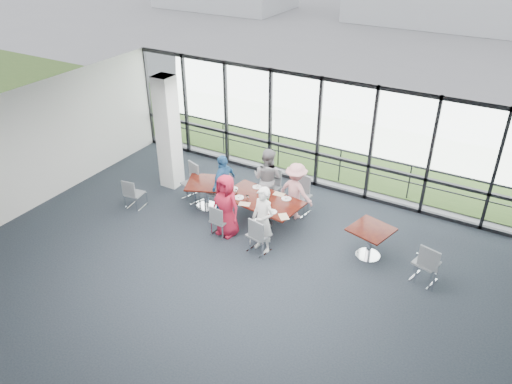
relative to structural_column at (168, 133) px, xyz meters
The scene contains 39 objects.
floor 4.96m from the structural_column, 39.81° to the right, with size 12.00×10.00×0.02m, color black.
ceiling 4.95m from the structural_column, 39.81° to the right, with size 12.00×10.00×0.04m, color silver.
wall_left 3.84m from the structural_column, 128.66° to the right, with size 0.10×10.00×3.20m, color silver.
curtain_wall_back 4.12m from the structural_column, 29.05° to the left, with size 12.00×0.10×3.20m, color white.
structural_column is the anchor object (origin of this frame).
apron 8.04m from the structural_column, 62.78° to the left, with size 80.00×70.00×0.02m, color gray.
grass_strip 6.36m from the structural_column, 54.25° to the left, with size 80.00×5.00×0.01m, color #375522.
guard_rail 4.57m from the structural_column, 35.84° to the left, with size 0.06×0.06×12.00m, color #2D2D33.
main_table 3.47m from the structural_column, ahead, with size 2.08×1.32×0.75m.
side_table_left 1.92m from the structural_column, 19.51° to the right, with size 1.23×1.23×0.75m.
side_table_right 6.13m from the structural_column, ahead, with size 1.05×1.05×0.75m.
diner_near_left 3.14m from the structural_column, 26.09° to the right, with size 0.78×0.51×1.60m, color #AD1730.
diner_near_right 4.16m from the structural_column, 21.09° to the right, with size 0.60×0.44×1.64m, color white.
diner_far_left 3.07m from the structural_column, ahead, with size 0.82×0.50×1.68m, color gray.
diner_far_right 3.93m from the structural_column, ahead, with size 0.98×0.50×1.51m, color pink.
diner_end 2.25m from the structural_column, 11.16° to the right, with size 0.92×0.51×1.58m, color #296098.
chair_main_nl 3.22m from the structural_column, 28.94° to the right, with size 0.40×0.40×0.82m, color slate, non-canonical shape.
chair_main_nr 4.24m from the structural_column, 22.75° to the right, with size 0.45×0.45×0.93m, color slate, non-canonical shape.
chair_main_fl 3.20m from the structural_column, ahead, with size 0.47×0.47×0.96m, color slate, non-canonical shape.
chair_main_fr 4.03m from the structural_column, ahead, with size 0.48×0.48×0.98m, color slate, non-canonical shape.
chair_main_end 2.23m from the structural_column, 12.35° to the right, with size 0.47×0.47×0.97m, color slate, non-canonical shape.
chair_spare_la 1.91m from the structural_column, 91.70° to the right, with size 0.40×0.40×0.82m, color slate, non-canonical shape.
chair_spare_lb 1.58m from the structural_column, 22.05° to the right, with size 0.48×0.48×0.99m, color slate, non-canonical shape.
chair_spare_r 7.47m from the structural_column, ahead, with size 0.47×0.47×0.96m, color slate, non-canonical shape.
plate_nl 2.99m from the structural_column, 16.10° to the right, with size 0.25×0.25×0.01m, color white.
plate_nr 3.98m from the structural_column, 14.45° to the right, with size 0.24×0.24×0.01m, color white.
plate_fl 3.00m from the structural_column, ahead, with size 0.24×0.24×0.01m, color white.
plate_fr 3.89m from the structural_column, ahead, with size 0.25×0.25×0.01m, color white.
plate_end 2.59m from the structural_column, 11.71° to the right, with size 0.25×0.25×0.01m, color white.
tumbler_a 3.21m from the structural_column, 15.28° to the right, with size 0.07×0.07×0.15m, color white.
tumbler_b 3.76m from the structural_column, 12.61° to the right, with size 0.07×0.07×0.14m, color white.
tumbler_c 3.44m from the structural_column, ahead, with size 0.07×0.07×0.14m, color white.
tumbler_d 2.79m from the structural_column, 14.64° to the right, with size 0.07×0.07×0.13m, color white.
menu_a 3.29m from the structural_column, 18.01° to the right, with size 0.27×0.19×0.00m, color silver.
menu_b 4.31m from the structural_column, 13.82° to the right, with size 0.29×0.20×0.00m, color silver.
menu_c 3.63m from the structural_column, ahead, with size 0.28×0.19×0.00m, color silver.
condiment_caddy 3.44m from the structural_column, ahead, with size 0.10×0.07×0.04m, color black.
ketchup_bottle 3.43m from the structural_column, ahead, with size 0.06×0.06×0.18m, color #B01A00.
green_bottle 3.55m from the structural_column, ahead, with size 0.05×0.05×0.20m, color #2A7A44.
Camera 1 is at (4.79, -6.76, 7.02)m, focal length 35.00 mm.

